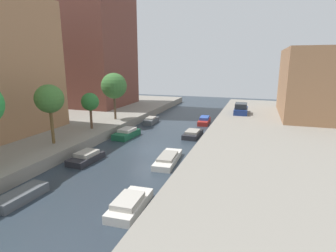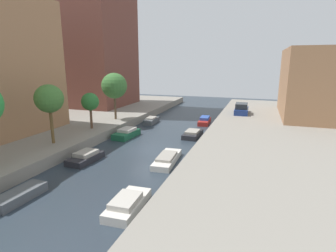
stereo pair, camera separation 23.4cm
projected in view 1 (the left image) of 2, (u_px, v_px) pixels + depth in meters
ground_plane at (143, 150)px, 25.47m from camera, size 84.00×84.00×0.00m
quay_left at (19, 132)px, 29.96m from camera, size 20.00×64.00×1.00m
quay_right at (321, 163)px, 20.76m from camera, size 20.00×64.00×1.00m
apartment_tower_far at (94, 27)px, 43.48m from camera, size 10.00×11.52×25.27m
low_block_right at (323, 83)px, 35.24m from camera, size 10.00×14.38×8.89m
street_tree_2 at (49, 99)px, 23.26m from camera, size 2.48×2.48×5.27m
street_tree_3 at (90, 102)px, 28.98m from camera, size 1.91×1.91×3.92m
street_tree_4 at (114, 86)px, 33.55m from camera, size 3.20×3.20×5.84m
parked_car at (241, 109)px, 38.23m from camera, size 1.94×4.51×1.49m
moored_boat_left_1 at (21, 196)px, 16.10m from camera, size 1.39×3.27×0.59m
moored_boat_left_2 at (86, 158)px, 22.43m from camera, size 1.80×3.34×0.85m
moored_boat_left_3 at (127, 134)px, 29.75m from camera, size 1.91×3.68×0.96m
moored_boat_left_4 at (151, 120)px, 36.61m from camera, size 1.36×3.32×0.85m
moored_boat_right_1 at (130, 204)px, 15.10m from camera, size 1.68×3.67×0.82m
moored_boat_right_2 at (168, 159)px, 22.30m from camera, size 1.77×4.65×0.67m
moored_boat_right_3 at (193, 134)px, 29.99m from camera, size 1.66×3.72×0.76m
moored_boat_right_4 at (204, 121)px, 36.38m from camera, size 1.49×3.86×0.94m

